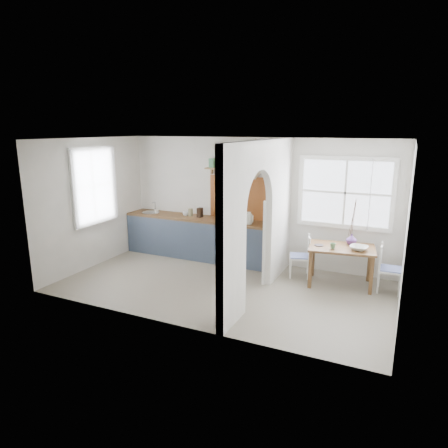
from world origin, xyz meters
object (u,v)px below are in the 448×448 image
at_px(chair_left, 300,256).
at_px(vase, 351,239).
at_px(dining_table, 340,266).
at_px(kettle, 248,218).
at_px(chair_right, 390,269).

relative_size(chair_left, vase, 4.18).
bearing_deg(dining_table, kettle, 165.02).
bearing_deg(vase, chair_right, -16.26).
xyz_separation_m(dining_table, chair_right, (0.83, 0.02, 0.06)).
xyz_separation_m(dining_table, chair_left, (-0.78, 0.09, 0.05)).
bearing_deg(chair_right, kettle, 85.25).
xyz_separation_m(chair_right, vase, (-0.70, 0.20, 0.39)).
bearing_deg(kettle, vase, -15.64).
xyz_separation_m(chair_left, kettle, (-1.10, 0.12, 0.61)).
relative_size(dining_table, chair_right, 1.37).
relative_size(dining_table, kettle, 4.73).
height_order(kettle, vase, kettle).
bearing_deg(chair_right, chair_left, 86.68).
distance_m(chair_left, chair_right, 1.61).
xyz_separation_m(dining_table, kettle, (-1.88, 0.21, 0.66)).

